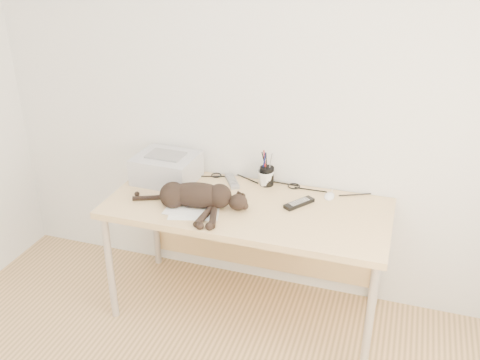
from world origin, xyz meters
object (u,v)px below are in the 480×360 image
(printer, at_px, (167,168))
(pen_cup, at_px, (267,176))
(cat, at_px, (194,197))
(mug, at_px, (265,178))
(mouse, at_px, (330,195))
(desk, at_px, (251,219))

(printer, distance_m, pen_cup, 0.62)
(cat, height_order, mug, cat)
(cat, xyz_separation_m, pen_cup, (0.31, 0.40, -0.01))
(mouse, bearing_deg, printer, -175.53)
(mouse, bearing_deg, mug, 174.73)
(mug, height_order, mouse, mug)
(printer, xyz_separation_m, pen_cup, (0.60, 0.13, -0.02))
(cat, bearing_deg, mouse, 17.87)
(desk, relative_size, pen_cup, 7.34)
(cat, height_order, pen_cup, pen_cup)
(pen_cup, bearing_deg, cat, -127.54)
(mug, xyz_separation_m, mouse, (0.40, -0.04, -0.03))
(cat, relative_size, pen_cup, 3.14)
(pen_cup, relative_size, mouse, 2.16)
(cat, relative_size, mug, 6.69)
(desk, distance_m, mug, 0.27)
(pen_cup, bearing_deg, mug, -119.08)
(mug, xyz_separation_m, pen_cup, (0.01, 0.01, 0.01))
(printer, relative_size, pen_cup, 1.72)
(pen_cup, bearing_deg, mouse, -6.54)
(printer, height_order, mouse, printer)
(cat, bearing_deg, pen_cup, 43.37)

